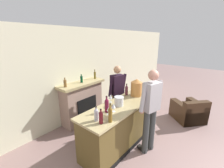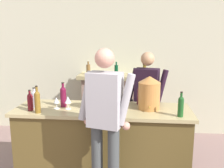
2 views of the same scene
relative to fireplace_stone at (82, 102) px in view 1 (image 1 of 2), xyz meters
name	(u,v)px [view 1 (image 1 of 2)]	position (x,y,z in m)	size (l,w,h in m)	color
wall_back_panel	(73,76)	(-0.08, 0.26, 0.75)	(12.00, 0.07, 2.75)	beige
bar_counter	(123,123)	(-0.05, -1.53, -0.11)	(2.36, 0.73, 1.02)	brown
fireplace_stone	(82,102)	(0.00, 0.00, 0.00)	(1.41, 0.52, 1.52)	gray
armchair_black	(189,112)	(2.06, -2.52, -0.36)	(1.13, 1.13, 0.73)	#3B2717
person_customer	(151,109)	(0.07, -2.14, 0.42)	(0.64, 0.37, 1.86)	#3C4040
person_bartender	(117,93)	(0.56, -0.89, 0.33)	(0.64, 0.37, 1.73)	#474337
copper_dispenser	(136,87)	(0.57, -1.50, 0.62)	(0.29, 0.33, 0.44)	#B6753A
ice_bucket_steel	(119,101)	(-0.20, -1.52, 0.50)	(0.21, 0.21, 0.21)	silver
wine_bottle_burgundy_dark	(107,105)	(-0.59, -1.50, 0.55)	(0.08, 0.08, 0.34)	maroon
wine_bottle_chardonnay_pale	(152,89)	(0.94, -1.77, 0.53)	(0.07, 0.07, 0.31)	#1A4C1D
wine_bottle_rose_blush	(101,117)	(-0.97, -1.71, 0.52)	(0.07, 0.07, 0.27)	#5D111A
wine_bottle_cabernet_heavy	(126,90)	(0.45, -1.28, 0.53)	(0.08, 0.08, 0.30)	#501D29
wine_bottle_riesling_slim	(96,114)	(-0.96, -1.59, 0.52)	(0.08, 0.08, 0.28)	#B5B4C0
wine_bottle_port_short	(110,114)	(-0.84, -1.80, 0.55)	(0.07, 0.07, 0.35)	brown
wine_glass_by_dispenser	(109,110)	(-0.65, -1.61, 0.50)	(0.07, 0.07, 0.15)	silver
wine_glass_near_bucket	(111,97)	(-0.18, -1.26, 0.53)	(0.08, 0.08, 0.19)	silver
wine_glass_back_row	(114,106)	(-0.50, -1.61, 0.52)	(0.08, 0.08, 0.17)	silver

